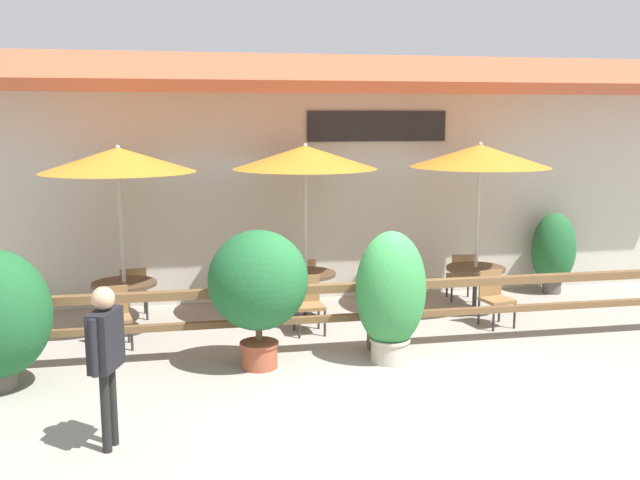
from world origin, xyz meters
TOP-DOWN VIEW (x-y plane):
  - ground_plane at (0.00, 0.00)m, footprint 60.00×60.00m
  - building_facade at (0.00, 4.10)m, footprint 14.28×1.49m
  - patio_railing at (0.00, 1.05)m, footprint 10.40×0.14m
  - patio_umbrella_near at (-3.40, 2.54)m, footprint 2.21×2.21m
  - dining_table_near at (-3.40, 2.54)m, footprint 0.95×0.95m
  - chair_near_streetside at (-3.48, 1.84)m, footprint 0.49×0.49m
  - chair_near_wallside at (-3.32, 3.23)m, footprint 0.47×0.47m
  - patio_umbrella_middle at (-0.66, 2.69)m, footprint 2.21×2.21m
  - dining_table_middle at (-0.66, 2.69)m, footprint 0.95×0.95m
  - chair_middle_streetside at (-0.74, 2.01)m, footprint 0.44×0.44m
  - chair_middle_wallside at (-0.61, 3.38)m, footprint 0.50×0.50m
  - patio_umbrella_far at (2.13, 2.57)m, footprint 2.21×2.21m
  - dining_table_far at (2.13, 2.57)m, footprint 0.95×0.95m
  - chair_far_streetside at (2.12, 1.82)m, footprint 0.49×0.49m
  - chair_far_wallside at (2.19, 3.32)m, footprint 0.48×0.48m
  - potted_plant_small_flowering at (0.09, 0.55)m, footprint 0.92×0.82m
  - potted_plant_entrance_palm at (-1.61, 0.64)m, footprint 1.26×1.13m
  - potted_plant_corner_fern at (4.04, 3.55)m, footprint 0.80×0.72m
  - pedestrian at (-3.26, -1.34)m, footprint 0.32×0.54m

SIDE VIEW (x-z plane):
  - ground_plane at x=0.00m, z-range 0.00..0.00m
  - chair_near_streetside at x=-3.48m, z-range 0.05..0.89m
  - chair_near_wallside at x=-3.32m, z-range 0.05..0.89m
  - chair_middle_streetside at x=-0.74m, z-range 0.05..0.89m
  - chair_middle_wallside at x=-0.61m, z-range 0.05..0.89m
  - chair_far_streetside at x=2.12m, z-range 0.05..0.89m
  - chair_far_wallside at x=2.19m, z-range 0.05..0.89m
  - dining_table_near at x=-3.40m, z-range 0.23..0.99m
  - dining_table_middle at x=-0.66m, z-range 0.23..0.99m
  - dining_table_far at x=2.13m, z-range 0.23..0.99m
  - patio_railing at x=0.00m, z-range 0.22..1.17m
  - potted_plant_corner_fern at x=4.04m, z-range 0.04..1.51m
  - potted_plant_small_flowering at x=0.09m, z-range 0.05..1.77m
  - pedestrian at x=-3.26m, z-range 0.23..1.83m
  - potted_plant_entrance_palm at x=-1.61m, z-range 0.21..1.99m
  - building_facade at x=0.00m, z-range 0.05..4.28m
  - patio_umbrella_near at x=-3.40m, z-range 1.17..3.93m
  - patio_umbrella_middle at x=-0.66m, z-range 1.17..3.93m
  - patio_umbrella_far at x=2.13m, z-range 1.17..3.93m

